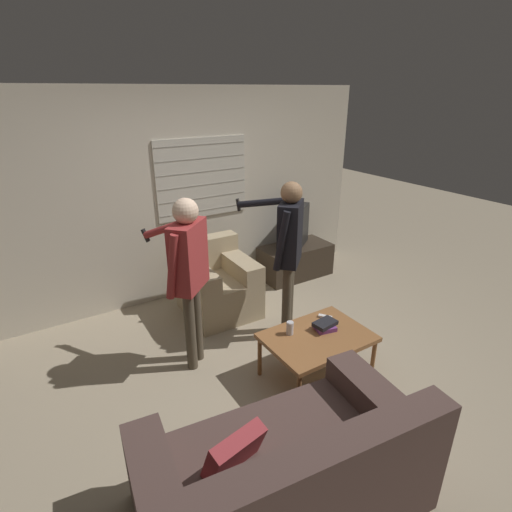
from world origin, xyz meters
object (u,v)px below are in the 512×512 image
Objects in this scene: couch_blue at (286,475)px; book_stack at (325,325)px; person_left_standing at (188,264)px; floor_fan at (254,279)px; tv at (296,227)px; soda_can at (290,328)px; coffee_table at (317,339)px; spare_remote at (325,317)px; person_right_standing at (288,242)px; armchair_beige at (217,284)px.

couch_blue is 1.48m from book_stack.
floor_fan is (1.25, 0.91, -0.85)m from person_left_standing.
tv is 2.12m from book_stack.
floor_fan is at bearing 69.62° from soda_can.
couch_blue reaches higher than soda_can.
spare_remote is at bearing 37.07° from coffee_table.
person_right_standing is at bearing 60.39° from couch_blue.
person_right_standing reaches higher than tv.
couch_blue is at bearing -117.87° from floor_fan.
coffee_table is 0.33m from spare_remote.
soda_can reaches higher than floor_fan.
person_left_standing reaches higher than soda_can.
book_stack is at bearing -98.71° from floor_fan.
armchair_beige is at bearing 78.89° from couch_blue.
armchair_beige is 1.40× the size of tv.
soda_can is (-0.20, 0.16, 0.10)m from coffee_table.
book_stack is (-1.05, -1.82, -0.25)m from tv.
tv is at bearing 51.36° from soda_can.
book_stack is at bearing 20.26° from coffee_table.
soda_can is at bearing -85.72° from person_left_standing.
floor_fan is (0.60, 0.13, -0.14)m from armchair_beige.
coffee_table is at bearing -38.50° from soda_can.
couch_blue is 3.03× the size of tv.
tv is 2.34m from person_left_standing.
armchair_beige is 0.51× the size of person_right_standing.
person_left_standing is 7.18× the size of book_stack.
couch_blue is 1.35m from soda_can.
floor_fan is at bearing 81.29° from book_stack.
tv is at bearing -14.91° from person_left_standing.
floor_fan is (1.38, 2.61, -0.10)m from couch_blue.
tv is at bearing 57.91° from coffee_table.
couch_blue is 14.76× the size of soda_can.
spare_remote is at bearing -126.49° from person_right_standing.
couch_blue is 2.95m from floor_fan.
tv reaches higher than soda_can.
couch_blue is at bearing 73.46° from armchair_beige.
soda_can is (-0.39, -0.58, -0.56)m from person_right_standing.
armchair_beige is at bearing 97.99° from coffee_table.
couch_blue is at bearing -169.88° from person_right_standing.
coffee_table is at bearing -179.14° from spare_remote.
person_left_standing is 0.98× the size of person_right_standing.
person_left_standing is at bearing 116.10° from spare_remote.
spare_remote is (0.07, -0.54, -0.61)m from person_right_standing.
armchair_beige is at bearing 72.14° from person_right_standing.
book_stack is 1.80× the size of spare_remote.
armchair_beige is at bearing 7.32° from person_left_standing.
person_right_standing reaches higher than book_stack.
coffee_table is 2.23m from tv.
floor_fan is at bearing 68.53° from couch_blue.
soda_can reaches higher than spare_remote.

